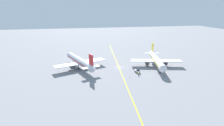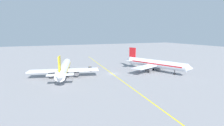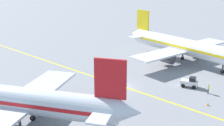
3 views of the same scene
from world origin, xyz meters
name	(u,v)px [view 1 (image 1 of 3)]	position (x,y,z in m)	size (l,w,h in m)	color
ground_plane	(119,67)	(0.00, 0.00, 0.00)	(400.00, 400.00, 0.00)	gray
apron_yellow_centreline	(119,67)	(0.00, 0.00, 0.00)	(0.40, 120.00, 0.01)	yellow
airplane_at_gate	(80,61)	(-20.75, 3.11, 3.71)	(27.94, 34.08, 10.60)	silver
airplane_adjacent_stand	(156,60)	(20.73, -2.38, 3.71)	(28.44, 35.17, 10.60)	white
baggage_tug_white	(138,71)	(7.23, -9.98, 0.90)	(2.37, 3.28, 2.11)	white
ground_crew_worker	(138,74)	(6.33, -13.80, 0.91)	(0.56, 0.31, 1.68)	#23232D
traffic_cone_near_nose	(83,78)	(-20.01, -12.17, 0.28)	(0.32, 0.32, 0.55)	orange
traffic_cone_mid_apron	(130,77)	(1.47, -15.65, 0.28)	(0.32, 0.32, 0.55)	orange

